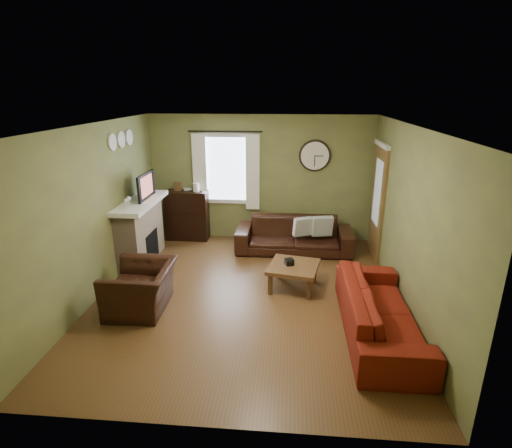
# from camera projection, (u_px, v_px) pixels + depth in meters

# --- Properties ---
(floor) EXTENTS (4.60, 5.20, 0.00)m
(floor) POSITION_uv_depth(u_px,v_px,m) (247.00, 295.00, 6.26)
(floor) COLOR brown
(floor) RESTS_ON ground
(ceiling) EXTENTS (4.60, 5.20, 0.00)m
(ceiling) POSITION_uv_depth(u_px,v_px,m) (246.00, 125.00, 5.43)
(ceiling) COLOR white
(ceiling) RESTS_ON ground
(wall_left) EXTENTS (0.00, 5.20, 2.60)m
(wall_left) POSITION_uv_depth(u_px,v_px,m) (96.00, 212.00, 6.03)
(wall_left) COLOR olive
(wall_left) RESTS_ON ground
(wall_right) EXTENTS (0.00, 5.20, 2.60)m
(wall_right) POSITION_uv_depth(u_px,v_px,m) (408.00, 221.00, 5.66)
(wall_right) COLOR olive
(wall_right) RESTS_ON ground
(wall_back) EXTENTS (4.60, 0.00, 2.60)m
(wall_back) POSITION_uv_depth(u_px,v_px,m) (260.00, 179.00, 8.30)
(wall_back) COLOR olive
(wall_back) RESTS_ON ground
(wall_front) EXTENTS (4.60, 0.00, 2.60)m
(wall_front) POSITION_uv_depth(u_px,v_px,m) (214.00, 309.00, 3.39)
(wall_front) COLOR olive
(wall_front) RESTS_ON ground
(fireplace) EXTENTS (0.40, 1.40, 1.10)m
(fireplace) POSITION_uv_depth(u_px,v_px,m) (141.00, 233.00, 7.34)
(fireplace) COLOR tan
(fireplace) RESTS_ON floor
(firebox) EXTENTS (0.04, 0.60, 0.55)m
(firebox) POSITION_uv_depth(u_px,v_px,m) (152.00, 246.00, 7.41)
(firebox) COLOR black
(firebox) RESTS_ON fireplace
(mantel) EXTENTS (0.58, 1.60, 0.08)m
(mantel) POSITION_uv_depth(u_px,v_px,m) (139.00, 203.00, 7.15)
(mantel) COLOR white
(mantel) RESTS_ON fireplace
(tv) EXTENTS (0.08, 0.60, 0.35)m
(tv) POSITION_uv_depth(u_px,v_px,m) (142.00, 189.00, 7.22)
(tv) COLOR black
(tv) RESTS_ON mantel
(tv_screen) EXTENTS (0.02, 0.62, 0.36)m
(tv_screen) POSITION_uv_depth(u_px,v_px,m) (146.00, 186.00, 7.20)
(tv_screen) COLOR #994C3F
(tv_screen) RESTS_ON mantel
(medallion_left) EXTENTS (0.28, 0.28, 0.03)m
(medallion_left) POSITION_uv_depth(u_px,v_px,m) (112.00, 142.00, 6.48)
(medallion_left) COLOR white
(medallion_left) RESTS_ON wall_left
(medallion_mid) EXTENTS (0.28, 0.28, 0.03)m
(medallion_mid) POSITION_uv_depth(u_px,v_px,m) (121.00, 140.00, 6.81)
(medallion_mid) COLOR white
(medallion_mid) RESTS_ON wall_left
(medallion_right) EXTENTS (0.28, 0.28, 0.03)m
(medallion_right) POSITION_uv_depth(u_px,v_px,m) (129.00, 137.00, 7.14)
(medallion_right) COLOR white
(medallion_right) RESTS_ON wall_left
(window_pane) EXTENTS (1.00, 0.02, 1.30)m
(window_pane) POSITION_uv_depth(u_px,v_px,m) (227.00, 169.00, 8.27)
(window_pane) COLOR silver
(window_pane) RESTS_ON wall_back
(curtain_rod) EXTENTS (0.03, 0.03, 1.50)m
(curtain_rod) POSITION_uv_depth(u_px,v_px,m) (225.00, 131.00, 7.93)
(curtain_rod) COLOR black
(curtain_rod) RESTS_ON wall_back
(curtain_left) EXTENTS (0.28, 0.04, 1.55)m
(curtain_left) POSITION_uv_depth(u_px,v_px,m) (200.00, 172.00, 8.24)
(curtain_left) COLOR white
(curtain_left) RESTS_ON wall_back
(curtain_right) EXTENTS (0.28, 0.04, 1.55)m
(curtain_right) POSITION_uv_depth(u_px,v_px,m) (253.00, 173.00, 8.15)
(curtain_right) COLOR white
(curtain_right) RESTS_ON wall_back
(wall_clock) EXTENTS (0.64, 0.06, 0.64)m
(wall_clock) POSITION_uv_depth(u_px,v_px,m) (315.00, 156.00, 8.00)
(wall_clock) COLOR white
(wall_clock) RESTS_ON wall_back
(door) EXTENTS (0.05, 0.90, 2.10)m
(door) POSITION_uv_depth(u_px,v_px,m) (378.00, 203.00, 7.48)
(door) COLOR brown
(door) RESTS_ON floor
(bookshelf) EXTENTS (0.89, 0.38, 1.05)m
(bookshelf) POSITION_uv_depth(u_px,v_px,m) (187.00, 215.00, 8.47)
(bookshelf) COLOR black
(bookshelf) RESTS_ON floor
(book) EXTENTS (0.24, 0.27, 0.02)m
(book) POSITION_uv_depth(u_px,v_px,m) (184.00, 194.00, 8.44)
(book) COLOR brown
(book) RESTS_ON bookshelf
(sofa_brown) EXTENTS (2.27, 0.89, 0.66)m
(sofa_brown) POSITION_uv_depth(u_px,v_px,m) (294.00, 235.00, 7.89)
(sofa_brown) COLOR black
(sofa_brown) RESTS_ON floor
(pillow_left) EXTENTS (0.38, 0.25, 0.36)m
(pillow_left) POSITION_uv_depth(u_px,v_px,m) (303.00, 227.00, 7.70)
(pillow_left) COLOR #A2AFAC
(pillow_left) RESTS_ON sofa_brown
(pillow_right) EXTENTS (0.41, 0.20, 0.39)m
(pillow_right) POSITION_uv_depth(u_px,v_px,m) (322.00, 226.00, 7.73)
(pillow_right) COLOR #A2AFAC
(pillow_right) RESTS_ON sofa_brown
(sofa_red) EXTENTS (0.89, 2.27, 0.66)m
(sofa_red) POSITION_uv_depth(u_px,v_px,m) (380.00, 311.00, 5.20)
(sofa_red) COLOR #66150A
(sofa_red) RESTS_ON floor
(armchair) EXTENTS (0.92, 1.04, 0.66)m
(armchair) POSITION_uv_depth(u_px,v_px,m) (141.00, 288.00, 5.79)
(armchair) COLOR black
(armchair) RESTS_ON floor
(coffee_table) EXTENTS (0.89, 0.89, 0.40)m
(coffee_table) POSITION_uv_depth(u_px,v_px,m) (293.00, 276.00, 6.43)
(coffee_table) COLOR brown
(coffee_table) RESTS_ON floor
(tissue_box) EXTENTS (0.16, 0.16, 0.10)m
(tissue_box) POSITION_uv_depth(u_px,v_px,m) (289.00, 265.00, 6.38)
(tissue_box) COLOR black
(tissue_box) RESTS_ON coffee_table
(wine_glass_a) EXTENTS (0.07, 0.07, 0.19)m
(wine_glass_a) POSITION_uv_depth(u_px,v_px,m) (126.00, 205.00, 6.54)
(wine_glass_a) COLOR white
(wine_glass_a) RESTS_ON mantel
(wine_glass_b) EXTENTS (0.07, 0.07, 0.20)m
(wine_glass_b) POSITION_uv_depth(u_px,v_px,m) (129.00, 202.00, 6.65)
(wine_glass_b) COLOR white
(wine_glass_b) RESTS_ON mantel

